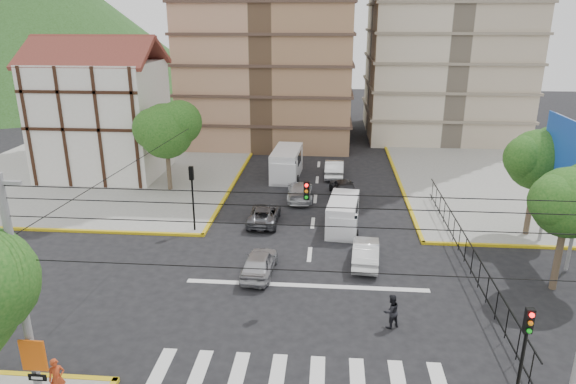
# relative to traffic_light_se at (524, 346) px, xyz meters

# --- Properties ---
(ground) EXTENTS (160.00, 160.00, 0.00)m
(ground) POSITION_rel_traffic_light_se_xyz_m (-7.80, 7.80, -3.11)
(ground) COLOR black
(ground) RESTS_ON ground
(sidewalk_nw) EXTENTS (26.00, 26.00, 0.15)m
(sidewalk_nw) POSITION_rel_traffic_light_se_xyz_m (-27.80, 27.80, -3.04)
(sidewalk_nw) COLOR gray
(sidewalk_nw) RESTS_ON ground
(sidewalk_ne) EXTENTS (26.00, 26.00, 0.15)m
(sidewalk_ne) POSITION_rel_traffic_light_se_xyz_m (12.20, 27.80, -3.04)
(sidewalk_ne) COLOR gray
(sidewalk_ne) RESTS_ON ground
(crosswalk_stripes) EXTENTS (12.00, 2.40, 0.01)m
(crosswalk_stripes) POSITION_rel_traffic_light_se_xyz_m (-7.80, 1.80, -3.11)
(crosswalk_stripes) COLOR silver
(crosswalk_stripes) RESTS_ON ground
(stop_line) EXTENTS (13.00, 0.40, 0.01)m
(stop_line) POSITION_rel_traffic_light_se_xyz_m (-7.80, 9.00, -3.11)
(stop_line) COLOR silver
(stop_line) RESTS_ON ground
(tudor_building) EXTENTS (10.80, 8.05, 12.23)m
(tudor_building) POSITION_rel_traffic_light_se_xyz_m (-26.80, 27.80, 2.14)
(tudor_building) COLOR silver
(tudor_building) RESTS_ON ground
(distant_hill) EXTENTS (70.00, 70.00, 28.00)m
(distant_hill) POSITION_rel_traffic_light_se_xyz_m (-62.80, 77.80, 10.89)
(distant_hill) COLOR #224517
(distant_hill) RESTS_ON ground
(park_fence) EXTENTS (0.10, 22.50, 1.66)m
(park_fence) POSITION_rel_traffic_light_se_xyz_m (1.20, 12.30, -3.11)
(park_fence) COLOR black
(park_fence) RESTS_ON ground
(billboard) EXTENTS (0.36, 6.20, 8.10)m
(billboard) POSITION_rel_traffic_light_se_xyz_m (6.65, 13.80, 2.89)
(billboard) COLOR slate
(billboard) RESTS_ON ground
(tree_park_a) EXTENTS (4.41, 3.60, 6.83)m
(tree_park_a) POSITION_rel_traffic_light_se_xyz_m (5.28, 9.81, 1.90)
(tree_park_a) COLOR #473828
(tree_park_a) RESTS_ON ground
(tree_park_c) EXTENTS (4.65, 3.80, 7.25)m
(tree_park_c) POSITION_rel_traffic_light_se_xyz_m (6.29, 16.81, 2.22)
(tree_park_c) COLOR #473828
(tree_park_c) RESTS_ON ground
(tree_tudor) EXTENTS (5.39, 4.40, 7.43)m
(tree_tudor) POSITION_rel_traffic_light_se_xyz_m (-19.70, 23.81, 2.11)
(tree_tudor) COLOR #473828
(tree_tudor) RESTS_ON ground
(traffic_light_se) EXTENTS (0.28, 0.22, 4.40)m
(traffic_light_se) POSITION_rel_traffic_light_se_xyz_m (0.00, 0.00, 0.00)
(traffic_light_se) COLOR black
(traffic_light_se) RESTS_ON ground
(traffic_light_nw) EXTENTS (0.28, 0.22, 4.40)m
(traffic_light_nw) POSITION_rel_traffic_light_se_xyz_m (-15.60, 15.60, 0.00)
(traffic_light_nw) COLOR black
(traffic_light_nw) RESTS_ON ground
(traffic_light_hanging) EXTENTS (18.00, 9.12, 0.92)m
(traffic_light_hanging) POSITION_rel_traffic_light_se_xyz_m (-7.80, 5.76, 2.79)
(traffic_light_hanging) COLOR black
(traffic_light_hanging) RESTS_ON ground
(utility_pole_sw) EXTENTS (1.40, 0.28, 9.00)m
(utility_pole_sw) POSITION_rel_traffic_light_se_xyz_m (-16.80, -1.20, 1.65)
(utility_pole_sw) COLOR slate
(utility_pole_sw) RESTS_ON ground
(district_sign) EXTENTS (0.90, 0.12, 3.20)m
(district_sign) POSITION_rel_traffic_light_se_xyz_m (-16.60, -1.44, -0.66)
(district_sign) COLOR slate
(district_sign) RESTS_ON ground
(van_right_lane) EXTENTS (2.33, 4.85, 2.10)m
(van_right_lane) POSITION_rel_traffic_light_se_xyz_m (-5.77, 16.73, -2.09)
(van_right_lane) COLOR silver
(van_right_lane) RESTS_ON ground
(van_left_lane) EXTENTS (2.55, 5.82, 2.57)m
(van_left_lane) POSITION_rel_traffic_light_se_xyz_m (-10.55, 28.05, -1.86)
(van_left_lane) COLOR silver
(van_left_lane) RESTS_ON ground
(car_silver_front_left) EXTENTS (1.86, 4.17, 1.39)m
(car_silver_front_left) POSITION_rel_traffic_light_se_xyz_m (-10.49, 10.09, -2.42)
(car_silver_front_left) COLOR #AFAFB4
(car_silver_front_left) RESTS_ON ground
(car_white_front_right) EXTENTS (1.80, 4.35, 1.40)m
(car_white_front_right) POSITION_rel_traffic_light_se_xyz_m (-4.51, 11.96, -2.41)
(car_white_front_right) COLOR white
(car_white_front_right) RESTS_ON ground
(car_grey_mid_left) EXTENTS (2.04, 4.40, 1.22)m
(car_grey_mid_left) POSITION_rel_traffic_light_se_xyz_m (-11.19, 17.60, -2.50)
(car_grey_mid_left) COLOR #515258
(car_grey_mid_left) RESTS_ON ground
(car_silver_rear_left) EXTENTS (2.19, 4.87, 1.39)m
(car_silver_rear_left) POSITION_rel_traffic_light_se_xyz_m (-9.02, 22.69, -2.42)
(car_silver_rear_left) COLOR silver
(car_silver_rear_left) RESTS_ON ground
(car_darkgrey_mid_right) EXTENTS (2.49, 4.63, 1.50)m
(car_darkgrey_mid_right) POSITION_rel_traffic_light_se_xyz_m (-5.59, 23.55, -2.36)
(car_darkgrey_mid_right) COLOR #242527
(car_darkgrey_mid_right) RESTS_ON ground
(car_white_rear_right) EXTENTS (1.69, 4.66, 1.53)m
(car_white_rear_right) POSITION_rel_traffic_light_se_xyz_m (-6.32, 28.97, -2.35)
(car_white_rear_right) COLOR silver
(car_white_rear_right) RESTS_ON ground
(pedestrian_sw_corner) EXTENTS (0.70, 0.64, 1.61)m
(pedestrian_sw_corner) POSITION_rel_traffic_light_se_xyz_m (-16.60, -0.37, -2.16)
(pedestrian_sw_corner) COLOR #BD411D
(pedestrian_sw_corner) RESTS_ON sidewalk_sw
(pedestrian_crosswalk) EXTENTS (1.02, 0.95, 1.66)m
(pedestrian_crosswalk) POSITION_rel_traffic_light_se_xyz_m (-3.74, 5.48, -2.28)
(pedestrian_crosswalk) COLOR black
(pedestrian_crosswalk) RESTS_ON ground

